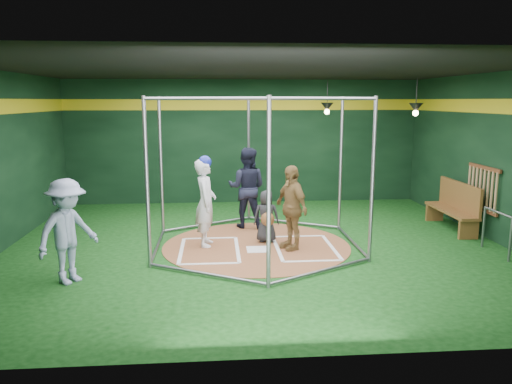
{
  "coord_description": "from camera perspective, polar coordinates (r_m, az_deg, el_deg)",
  "views": [
    {
      "loc": [
        -0.8,
        -9.75,
        2.92
      ],
      "look_at": [
        0.0,
        0.1,
        1.1
      ],
      "focal_mm": 35.0,
      "sensor_mm": 36.0,
      "label": 1
    }
  ],
  "objects": [
    {
      "name": "umpire",
      "position": [
        11.48,
        -1.05,
        0.49
      ],
      "size": [
        1.05,
        0.91,
        1.85
      ],
      "primitive_type": "imported",
      "rotation": [
        0.0,
        0.0,
        2.89
      ],
      "color": "black",
      "rests_on": "clay_disc"
    },
    {
      "name": "bat_rack",
      "position": [
        11.81,
        24.44,
        0.38
      ],
      "size": [
        0.07,
        1.25,
        0.98
      ],
      "color": "brown",
      "rests_on": "room_shell"
    },
    {
      "name": "room_shell",
      "position": [
        9.86,
        0.04,
        3.64
      ],
      "size": [
        10.1,
        9.1,
        3.53
      ],
      "color": "#0B330C",
      "rests_on": "ground"
    },
    {
      "name": "batting_cage",
      "position": [
        9.89,
        0.05,
        2.17
      ],
      "size": [
        4.05,
        4.67,
        3.0
      ],
      "color": "gray",
      "rests_on": "ground"
    },
    {
      "name": "pendant_lamp_far",
      "position": [
        12.7,
        17.8,
        9.13
      ],
      "size": [
        0.34,
        0.34,
        0.9
      ],
      "color": "black",
      "rests_on": "room_shell"
    },
    {
      "name": "batter_box_right",
      "position": [
        10.09,
        5.58,
        -6.34
      ],
      "size": [
        1.17,
        1.77,
        0.01
      ],
      "color": "white",
      "rests_on": "clay_disc"
    },
    {
      "name": "batter_figure",
      "position": [
        10.07,
        -5.78,
        -1.06
      ],
      "size": [
        0.46,
        0.66,
        1.83
      ],
      "color": "silver",
      "rests_on": "clay_disc"
    },
    {
      "name": "pendant_lamp_near",
      "position": [
        13.69,
        8.13,
        9.58
      ],
      "size": [
        0.34,
        0.34,
        0.9
      ],
      "color": "black",
      "rests_on": "room_shell"
    },
    {
      "name": "batter_box_left",
      "position": [
        9.94,
        -5.34,
        -6.6
      ],
      "size": [
        1.17,
        1.77,
        0.01
      ],
      "color": "white",
      "rests_on": "clay_disc"
    },
    {
      "name": "home_plate",
      "position": [
        9.92,
        0.19,
        -6.58
      ],
      "size": [
        0.43,
        0.43,
        0.01
      ],
      "primitive_type": "cube",
      "color": "white",
      "rests_on": "clay_disc"
    },
    {
      "name": "steel_railing",
      "position": [
        10.61,
        25.85,
        -3.48
      ],
      "size": [
        0.05,
        0.98,
        0.84
      ],
      "color": "slate",
      "rests_on": "ground"
    },
    {
      "name": "catcher_figure",
      "position": [
        10.33,
        1.21,
        -2.81
      ],
      "size": [
        0.57,
        0.6,
        1.09
      ],
      "color": "black",
      "rests_on": "clay_disc"
    },
    {
      "name": "bystander_blue",
      "position": [
        8.56,
        -20.75,
        -4.24
      ],
      "size": [
        1.17,
        1.26,
        1.71
      ],
      "primitive_type": "imported",
      "rotation": [
        0.0,
        0.0,
        0.93
      ],
      "color": "#8E9BBC",
      "rests_on": "ground"
    },
    {
      "name": "visitor_leopard",
      "position": [
        9.84,
        4.04,
        -1.76
      ],
      "size": [
        0.78,
        1.06,
        1.67
      ],
      "primitive_type": "imported",
      "rotation": [
        0.0,
        0.0,
        -1.14
      ],
      "color": "#AD864A",
      "rests_on": "clay_disc"
    },
    {
      "name": "clay_disc",
      "position": [
        10.21,
        0.05,
        -6.15
      ],
      "size": [
        3.8,
        3.8,
        0.01
      ],
      "primitive_type": "cylinder",
      "color": "brown",
      "rests_on": "ground"
    },
    {
      "name": "dugout_bench",
      "position": [
        12.26,
        21.78,
        -1.43
      ],
      "size": [
        0.44,
        1.88,
        1.1
      ],
      "color": "brown",
      "rests_on": "ground"
    }
  ]
}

